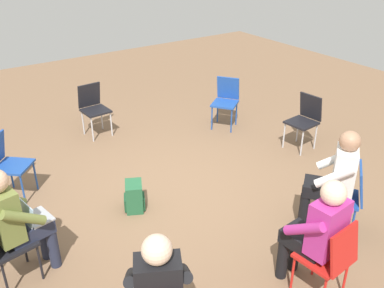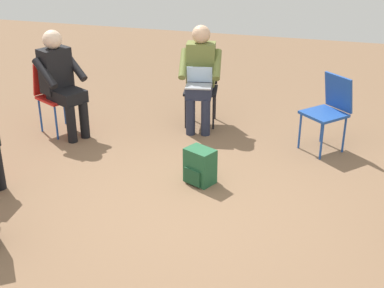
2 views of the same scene
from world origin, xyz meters
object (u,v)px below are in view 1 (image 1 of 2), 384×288
Objects in this scene: chair_southeast at (226,99)px; person_in_black at (158,286)px; chair_northeast at (7,162)px; chair_east at (93,106)px; chair_west at (330,256)px; person_with_laptop at (16,217)px; person_in_white at (334,176)px; chair_south at (305,118)px; chair_north at (2,243)px; person_in_magenta at (317,229)px; backpack_near_laptop_user at (134,198)px; chair_southwest at (347,194)px.

chair_southeast is 0.69× the size of person_in_black.
chair_east is at bearing 166.85° from chair_northeast.
chair_west is 2.89m from person_with_laptop.
chair_northeast is at bearing 98.47° from person_in_white.
chair_west is at bearing 118.75° from chair_southeast.
chair_east is 1.00× the size of chair_south.
chair_south is 1.00× the size of chair_north.
person_in_black reaches higher than chair_east.
chair_east is 1.00× the size of chair_southeast.
chair_east is at bearing 88.90° from chair_west.
chair_south is (-2.29, -2.47, 0.00)m from chair_east.
person_with_laptop reaches higher than chair_west.
chair_north is at bearing 139.20° from person_in_magenta.
person_with_laptop is (-2.66, 1.87, 0.20)m from chair_east.
person_in_magenta is at bearing 90.65° from chair_east.
backpack_near_laptop_user is at bearing 81.80° from chair_southeast.
chair_south is 1.41m from chair_southeast.
person_in_white reaches higher than chair_east.
person_in_magenta is at bearing -159.71° from backpack_near_laptop_user.
chair_west is at bearing 172.69° from chair_southwest.
chair_east is 0.69× the size of person_in_black.
chair_west is (-4.54, -0.32, 0.00)m from chair_east.
chair_east reaches higher than backpack_near_laptop_user.
person_with_laptop is (-1.68, 3.86, 0.20)m from chair_southeast.
chair_southwest is at bearing 87.44° from chair_northeast.
chair_southwest is 1.00× the size of chair_west.
chair_east is at bearing 70.57° from chair_southwest.
person_in_magenta reaches higher than backpack_near_laptop_user.
chair_north is 2.36× the size of backpack_near_laptop_user.
chair_east is 1.00× the size of chair_northeast.
person_in_magenta is (-1.68, -2.34, 0.20)m from chair_north.
person_in_white is (0.13, 0.10, 0.20)m from chair_southwest.
chair_east is at bearing 41.72° from chair_south.
chair_east is 1.00× the size of chair_southwest.
chair_east is 4.39m from person_in_magenta.
chair_northeast is 1.00× the size of chair_west.
chair_southwest is at bearing 16.39° from person_in_magenta.
chair_south is 2.04m from person_in_white.
chair_southeast is at bearing 39.60° from chair_southwest.
person_with_laptop and person_in_black have the same top height.
chair_southeast is 3.00m from person_in_white.
person_with_laptop is at bearing 89.38° from chair_south.
chair_south is 3.11m from chair_west.
person_with_laptop is at bearing 77.39° from chair_southeast.
person_with_laptop is 3.27m from person_in_white.
chair_northeast is 3.93m from chair_west.
chair_southwest is 2.47m from backpack_near_laptop_user.
person_in_white is 1.00× the size of person_in_black.
chair_north is 3.56m from chair_southwest.
chair_southeast is 2.36× the size of backpack_near_laptop_user.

